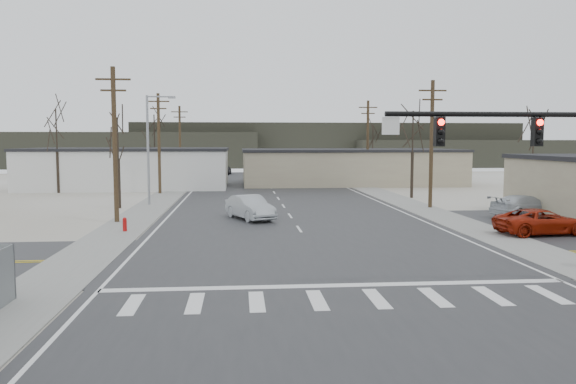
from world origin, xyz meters
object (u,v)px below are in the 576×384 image
(car_far_b, at_px, (225,170))
(car_parked_silver, at_px, (525,206))
(car_parked_red, at_px, (542,222))
(traffic_signal_mast, at_px, (566,158))
(sedan_crossing, at_px, (250,207))
(car_far_a, at_px, (300,176))
(fire_hydrant, at_px, (125,224))

(car_far_b, distance_m, car_parked_silver, 56.20)
(car_far_b, bearing_deg, car_parked_red, -65.33)
(traffic_signal_mast, relative_size, sedan_crossing, 1.85)
(car_far_a, bearing_deg, fire_hydrant, 53.63)
(car_far_b, bearing_deg, fire_hydrant, -87.93)
(sedan_crossing, bearing_deg, fire_hydrant, -171.96)
(fire_hydrant, bearing_deg, car_parked_red, -7.31)
(car_parked_red, relative_size, car_parked_silver, 1.00)
(car_far_a, bearing_deg, traffic_signal_mast, 78.71)
(fire_hydrant, bearing_deg, car_far_a, 69.06)
(traffic_signal_mast, relative_size, car_far_a, 1.59)
(car_far_b, xyz_separation_m, car_parked_red, (19.15, -58.87, 0.04))
(car_parked_red, distance_m, car_parked_silver, 7.66)
(sedan_crossing, height_order, car_far_b, sedan_crossing)
(car_parked_silver, bearing_deg, car_parked_red, 141.24)
(car_far_a, height_order, car_far_b, car_far_a)
(traffic_signal_mast, bearing_deg, car_far_b, 101.01)
(car_far_a, bearing_deg, car_parked_red, 87.45)
(fire_hydrant, bearing_deg, car_far_b, 85.43)
(car_far_a, height_order, car_parked_red, car_far_a)
(car_far_a, distance_m, car_parked_red, 41.57)
(fire_hydrant, height_order, car_far_a, car_far_a)
(fire_hydrant, relative_size, car_far_b, 0.22)
(car_far_a, distance_m, car_far_b, 20.84)
(fire_hydrant, distance_m, car_parked_red, 23.81)
(traffic_signal_mast, distance_m, car_far_a, 51.98)
(traffic_signal_mast, distance_m, car_parked_silver, 20.48)
(traffic_signal_mast, xyz_separation_m, car_parked_red, (5.53, 11.17, -3.92))
(fire_hydrant, height_order, car_far_b, car_far_b)
(car_parked_red, bearing_deg, traffic_signal_mast, 147.34)
(sedan_crossing, relative_size, car_far_b, 1.23)
(fire_hydrant, distance_m, car_parked_silver, 26.74)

